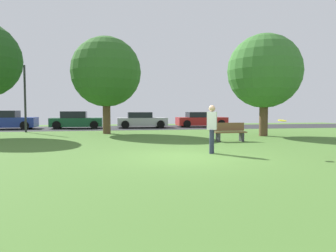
{
  "coord_description": "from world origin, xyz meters",
  "views": [
    {
      "loc": [
        -2.32,
        -9.49,
        1.55
      ],
      "look_at": [
        0.0,
        3.13,
        0.84
      ],
      "focal_mm": 32.26,
      "sensor_mm": 36.0,
      "label": 1
    }
  ],
  "objects": [
    {
      "name": "frisbee_disc",
      "position": [
        3.13,
        -0.49,
        1.18
      ],
      "size": [
        0.34,
        0.34,
        0.06
      ],
      "color": "yellow"
    },
    {
      "name": "person_thrower",
      "position": [
        1.1,
        0.61,
        0.94
      ],
      "size": [
        0.39,
        0.35,
        1.69
      ],
      "rotation": [
        0.0,
        0.0,
        -0.5
      ],
      "color": "#2D334C",
      "rests_on": "ground_plane"
    },
    {
      "name": "ground_plane",
      "position": [
        0.0,
        0.0,
        0.0
      ],
      "size": [
        44.0,
        44.0,
        0.0
      ],
      "primitive_type": "plane",
      "color": "#47702D"
    },
    {
      "name": "birch_tree_lone",
      "position": [
        6.32,
        6.74,
        3.74
      ],
      "size": [
        4.24,
        4.24,
        5.87
      ],
      "color": "brown",
      "rests_on": "ground_plane"
    },
    {
      "name": "road_strip",
      "position": [
        0.0,
        16.0,
        0.0
      ],
      "size": [
        44.0,
        6.4,
        0.01
      ],
      "primitive_type": "cube",
      "color": "#28282B",
      "rests_on": "ground_plane"
    },
    {
      "name": "street_lamp_post",
      "position": [
        -8.09,
        12.2,
        2.25
      ],
      "size": [
        0.14,
        0.14,
        4.5
      ],
      "primitive_type": "cylinder",
      "color": "#2D2D33",
      "rests_on": "ground_plane"
    },
    {
      "name": "parked_car_blue",
      "position": [
        -10.56,
        16.07,
        0.67
      ],
      "size": [
        4.39,
        1.95,
        1.45
      ],
      "color": "#233893",
      "rests_on": "ground_plane"
    },
    {
      "name": "parked_car_green",
      "position": [
        -5.24,
        15.98,
        0.63
      ],
      "size": [
        4.07,
        1.94,
        1.39
      ],
      "color": "#195633",
      "rests_on": "ground_plane"
    },
    {
      "name": "parked_car_silver",
      "position": [
        0.08,
        15.9,
        0.61
      ],
      "size": [
        4.13,
        2.09,
        1.31
      ],
      "color": "#B7B7BC",
      "rests_on": "ground_plane"
    },
    {
      "name": "oak_tree_left",
      "position": [
        -2.7,
        10.1,
        3.9
      ],
      "size": [
        4.4,
        4.4,
        6.12
      ],
      "color": "brown",
      "rests_on": "ground_plane"
    },
    {
      "name": "parked_car_red",
      "position": [
        5.39,
        16.29,
        0.61
      ],
      "size": [
        4.39,
        2.0,
        1.31
      ],
      "color": "#B21E1E",
      "rests_on": "ground_plane"
    },
    {
      "name": "park_bench",
      "position": [
        3.23,
        4.26,
        0.46
      ],
      "size": [
        1.6,
        0.45,
        0.9
      ],
      "rotation": [
        0.0,
        0.0,
        3.14
      ],
      "color": "brown",
      "rests_on": "ground_plane"
    }
  ]
}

